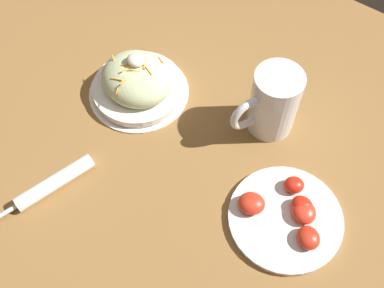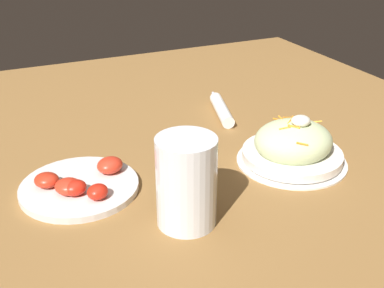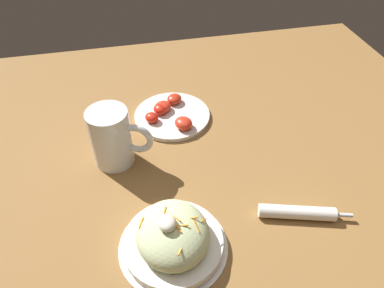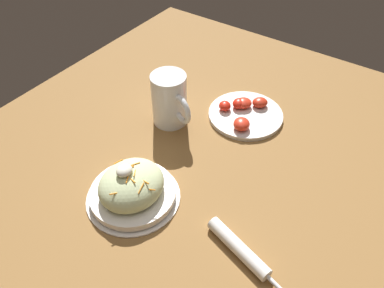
% 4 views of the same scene
% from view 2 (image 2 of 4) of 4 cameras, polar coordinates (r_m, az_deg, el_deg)
% --- Properties ---
extents(ground_plane, '(1.43, 1.43, 0.00)m').
position_cam_2_polar(ground_plane, '(1.06, -0.86, -0.13)').
color(ground_plane, olive).
extents(salad_plate, '(0.22, 0.22, 0.10)m').
position_cam_2_polar(salad_plate, '(1.00, 11.70, -0.32)').
color(salad_plate, white).
rests_on(salad_plate, ground_plane).
extents(beer_mug, '(0.10, 0.15, 0.15)m').
position_cam_2_polar(beer_mug, '(0.78, -0.66, -4.79)').
color(beer_mug, white).
rests_on(beer_mug, ground_plane).
extents(napkin_roll, '(0.07, 0.20, 0.03)m').
position_cam_2_polar(napkin_roll, '(1.21, 3.47, 4.05)').
color(napkin_roll, white).
rests_on(napkin_roll, ground_plane).
extents(tomato_plate, '(0.22, 0.22, 0.04)m').
position_cam_2_polar(tomato_plate, '(0.91, -12.96, -4.69)').
color(tomato_plate, silver).
rests_on(tomato_plate, ground_plane).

